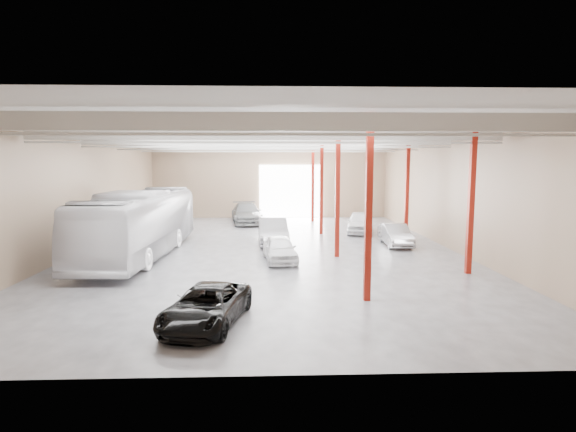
{
  "coord_description": "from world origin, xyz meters",
  "views": [
    {
      "loc": [
        0.18,
        -26.58,
        5.27
      ],
      "look_at": [
        1.1,
        -1.15,
        2.2
      ],
      "focal_mm": 28.0,
      "sensor_mm": 36.0,
      "label": 1
    }
  ],
  "objects": [
    {
      "name": "depot_shell",
      "position": [
        0.13,
        0.48,
        4.98
      ],
      "size": [
        22.12,
        32.12,
        7.06
      ],
      "color": "#4D4C52",
      "rests_on": "ground"
    },
    {
      "name": "coach_bus",
      "position": [
        -7.19,
        -1.38,
        1.85
      ],
      "size": [
        3.6,
        13.39,
        3.7
      ],
      "primitive_type": "imported",
      "rotation": [
        0.0,
        0.0,
        -0.04
      ],
      "color": "white",
      "rests_on": "ground"
    },
    {
      "name": "black_sedan",
      "position": [
        -1.96,
        -12.39,
        0.63
      ],
      "size": [
        2.95,
        4.84,
        1.25
      ],
      "primitive_type": "imported",
      "rotation": [
        0.0,
        0.0,
        -0.2
      ],
      "color": "black",
      "rests_on": "ground"
    },
    {
      "name": "car_row_a",
      "position": [
        0.59,
        -3.06,
        0.67
      ],
      "size": [
        2.03,
        4.11,
        1.35
      ],
      "primitive_type": "imported",
      "rotation": [
        0.0,
        0.0,
        0.11
      ],
      "color": "white",
      "rests_on": "ground"
    },
    {
      "name": "car_row_b",
      "position": [
        0.22,
        2.14,
        0.84
      ],
      "size": [
        2.07,
        5.18,
        1.67
      ],
      "primitive_type": "imported",
      "rotation": [
        0.0,
        0.0,
        0.06
      ],
      "color": "#9F9EA3",
      "rests_on": "ground"
    },
    {
      "name": "car_row_c",
      "position": [
        -2.0,
        12.0,
        0.86
      ],
      "size": [
        3.2,
        6.2,
        1.72
      ],
      "primitive_type": "imported",
      "rotation": [
        0.0,
        0.0,
        0.14
      ],
      "color": "slate",
      "rests_on": "ground"
    },
    {
      "name": "car_right_near",
      "position": [
        8.0,
        1.22,
        0.68
      ],
      "size": [
        1.53,
        4.16,
        1.36
      ],
      "primitive_type": "imported",
      "rotation": [
        0.0,
        0.0,
        -0.02
      ],
      "color": "#AFAFB4",
      "rests_on": "ground"
    },
    {
      "name": "car_right_far",
      "position": [
        6.76,
        6.42,
        0.79
      ],
      "size": [
        2.75,
        4.91,
        1.58
      ],
      "primitive_type": "imported",
      "rotation": [
        0.0,
        0.0,
        -0.2
      ],
      "color": "white",
      "rests_on": "ground"
    }
  ]
}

